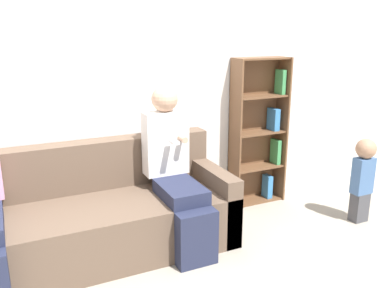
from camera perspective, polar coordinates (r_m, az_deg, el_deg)
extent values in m
plane|color=#9E9384|center=(3.06, -8.28, -18.46)|extent=(14.00, 14.00, 0.00)
cube|color=silver|center=(3.49, -13.81, 8.11)|extent=(10.00, 0.06, 2.55)
cube|color=brown|center=(3.24, -12.67, -12.17)|extent=(2.13, 0.64, 0.43)
cube|color=brown|center=(3.53, -14.39, -6.28)|extent=(2.13, 0.18, 0.84)
cube|color=brown|center=(3.52, 3.37, -8.10)|extent=(0.14, 0.64, 0.58)
cube|color=#232842|center=(3.10, 0.67, -13.14)|extent=(0.31, 0.12, 0.43)
cube|color=#232842|center=(3.22, -1.59, -6.68)|extent=(0.31, 0.46, 0.11)
cube|color=white|center=(3.39, -3.75, 0.17)|extent=(0.36, 0.16, 0.53)
sphere|color=tan|center=(3.31, -3.86, 6.34)|extent=(0.22, 0.22, 0.22)
cylinder|color=tan|center=(3.30, -1.30, 0.71)|extent=(0.05, 0.10, 0.05)
cube|color=white|center=(3.21, -2.57, 0.30)|extent=(0.05, 0.12, 0.02)
cube|color=#47474C|center=(4.09, 22.40, -8.14)|extent=(0.15, 0.11, 0.27)
cube|color=#476B9E|center=(3.99, 22.85, -4.11)|extent=(0.18, 0.11, 0.34)
sphere|color=tan|center=(3.91, 23.24, -0.61)|extent=(0.18, 0.18, 0.18)
cube|color=brown|center=(3.93, 6.05, 1.20)|extent=(0.02, 0.22, 1.46)
cube|color=brown|center=(4.24, 12.41, 1.96)|extent=(0.02, 0.22, 1.46)
cube|color=brown|center=(4.16, 8.57, 1.90)|extent=(0.57, 0.02, 1.46)
cube|color=brown|center=(4.31, 8.93, -7.75)|extent=(0.53, 0.18, 0.02)
cube|color=brown|center=(4.18, 9.13, -3.21)|extent=(0.53, 0.18, 0.02)
cube|color=brown|center=(4.08, 9.35, 1.60)|extent=(0.53, 0.18, 0.02)
cube|color=brown|center=(4.01, 9.58, 6.61)|extent=(0.53, 0.18, 0.02)
cube|color=brown|center=(3.97, 9.82, 11.76)|extent=(0.53, 0.18, 0.02)
cube|color=teal|center=(4.33, 10.52, -5.84)|extent=(0.06, 0.11, 0.24)
cube|color=teal|center=(4.15, 11.35, 3.41)|extent=(0.06, 0.14, 0.22)
cube|color=#429956|center=(4.26, 11.65, -1.05)|extent=(0.04, 0.13, 0.25)
cube|color=#429956|center=(4.12, 12.30, 8.52)|extent=(0.04, 0.13, 0.24)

